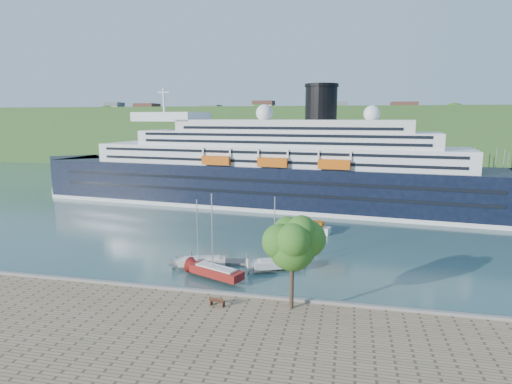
% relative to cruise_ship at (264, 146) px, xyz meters
% --- Properties ---
extents(ground, '(400.00, 400.00, 0.00)m').
position_rel_cruise_ship_xyz_m(ground, '(3.08, -52.49, -13.40)').
color(ground, '#2F5453').
rests_on(ground, ground).
extents(far_hillside, '(400.00, 50.00, 24.00)m').
position_rel_cruise_ship_xyz_m(far_hillside, '(3.08, 92.51, -1.40)').
color(far_hillside, '#335120').
rests_on(far_hillside, ground).
extents(quay_coping, '(220.00, 0.50, 0.30)m').
position_rel_cruise_ship_xyz_m(quay_coping, '(3.08, -52.69, -12.25)').
color(quay_coping, slate).
rests_on(quay_coping, promenade).
extents(cruise_ship, '(120.45, 29.26, 26.79)m').
position_rel_cruise_ship_xyz_m(cruise_ship, '(0.00, 0.00, 0.00)').
color(cruise_ship, black).
rests_on(cruise_ship, ground).
extents(park_bench, '(1.72, 0.91, 1.05)m').
position_rel_cruise_ship_xyz_m(park_bench, '(6.41, -55.59, -11.87)').
color(park_bench, '#4C2915').
rests_on(park_bench, promenade).
extents(promenade_tree, '(6.22, 6.22, 10.30)m').
position_rel_cruise_ship_xyz_m(promenade_tree, '(13.75, -54.46, -7.25)').
color(promenade_tree, '#275817').
rests_on(promenade_tree, promenade).
extents(floating_pontoon, '(17.73, 3.95, 0.39)m').
position_rel_cruise_ship_xyz_m(floating_pontoon, '(3.79, -40.24, -13.20)').
color(floating_pontoon, slate).
rests_on(floating_pontoon, ground).
extents(sailboat_white_near, '(7.12, 3.86, 8.86)m').
position_rel_cruise_ship_xyz_m(sailboat_white_near, '(0.20, -42.88, -8.97)').
color(sailboat_white_near, silver).
rests_on(sailboat_white_near, ground).
extents(sailboat_red, '(8.19, 5.13, 10.27)m').
position_rel_cruise_ship_xyz_m(sailboat_red, '(3.40, -46.54, -8.26)').
color(sailboat_red, maroon).
rests_on(sailboat_red, ground).
extents(sailboat_white_far, '(7.48, 4.69, 9.39)m').
position_rel_cruise_ship_xyz_m(sailboat_white_far, '(10.26, -41.65, -8.70)').
color(sailboat_white_far, silver).
rests_on(sailboat_white_far, ground).
extents(tender_launch, '(7.52, 3.85, 1.98)m').
position_rel_cruise_ship_xyz_m(tender_launch, '(12.48, -21.72, -12.41)').
color(tender_launch, '#CA530B').
rests_on(tender_launch, ground).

